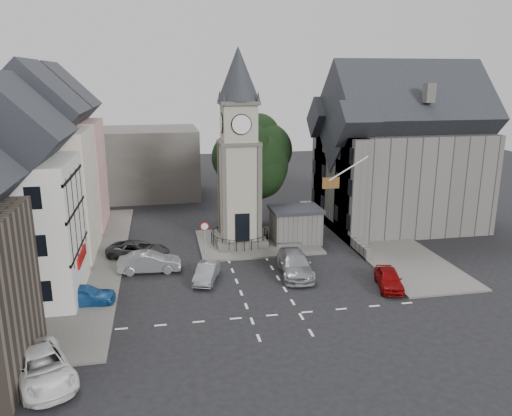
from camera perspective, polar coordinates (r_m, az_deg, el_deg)
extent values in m
plane|color=black|center=(35.65, 0.18, -8.19)|extent=(120.00, 120.00, 0.00)
cube|color=#595651|center=(41.11, -18.97, -5.74)|extent=(6.00, 30.00, 0.14)
cube|color=#595651|center=(46.30, 12.97, -3.00)|extent=(6.00, 26.00, 0.14)
cube|color=#595651|center=(43.23, 0.09, -3.87)|extent=(10.00, 8.00, 0.16)
cube|color=silver|center=(30.77, 2.19, -12.12)|extent=(20.00, 8.00, 0.01)
cube|color=#4C4944|center=(42.90, -1.88, -3.65)|extent=(4.20, 4.20, 0.70)
torus|color=black|center=(42.68, -1.89, -2.72)|extent=(4.86, 4.86, 0.06)
cube|color=#9E927F|center=(41.73, -1.93, 2.02)|extent=(3.00, 3.00, 8.00)
cube|color=black|center=(41.07, -1.58, -2.23)|extent=(1.20, 0.25, 2.40)
cube|color=#4C4944|center=(41.03, -1.98, 7.48)|extent=(3.30, 3.30, 0.25)
cube|color=#9E927F|center=(40.85, -2.00, 9.70)|extent=(2.70, 2.70, 3.20)
cylinder|color=white|center=(39.48, -1.68, 9.53)|extent=(1.50, 0.12, 1.50)
cube|color=#4C4944|center=(40.74, -2.02, 11.95)|extent=(3.10, 3.10, 0.30)
cone|color=black|center=(40.69, -2.05, 15.11)|extent=(3.40, 3.40, 4.20)
cube|color=#5B5854|center=(43.09, 4.53, -2.14)|extent=(4.00, 3.00, 2.80)
cube|color=black|center=(42.67, 4.58, -0.15)|extent=(4.30, 3.30, 0.25)
cylinder|color=black|center=(47.43, -0.47, 0.49)|extent=(0.70, 0.70, 4.40)
cylinder|color=black|center=(39.90, -5.87, -3.80)|extent=(0.10, 0.10, 2.50)
cone|color=#A50C0C|center=(39.42, -5.91, -2.13)|extent=(0.70, 0.06, 0.70)
cone|color=white|center=(39.41, -5.90, -2.13)|extent=(0.54, 0.04, 0.54)
cube|color=#CD918D|center=(49.87, -21.37, 3.47)|extent=(7.50, 7.00, 10.00)
cube|color=beige|center=(42.19, -23.21, 1.37)|extent=(7.50, 7.00, 10.00)
cube|color=silver|center=(34.79, -25.77, -2.44)|extent=(7.50, 7.00, 9.00)
cube|color=#4C4944|center=(61.28, -16.14, 4.91)|extent=(20.00, 10.00, 8.00)
cube|color=#5B5854|center=(49.53, 16.13, 3.25)|extent=(14.00, 10.00, 9.00)
cube|color=#5B5854|center=(43.87, 10.93, 2.13)|extent=(1.60, 4.40, 9.00)
cube|color=#5B5854|center=(50.30, 8.01, 3.86)|extent=(1.60, 4.40, 9.00)
cube|color=#5B5854|center=(46.94, 8.89, -2.06)|extent=(0.40, 16.00, 0.90)
cylinder|color=white|center=(39.54, 10.54, 4.46)|extent=(3.17, 0.10, 1.89)
plane|color=#B21414|center=(39.27, 8.56, 2.84)|extent=(1.40, 0.00, 1.40)
imported|color=#1B5298|center=(33.53, -19.11, -9.37)|extent=(4.00, 1.82, 1.33)
imported|color=gray|center=(37.58, -12.07, -6.07)|extent=(4.60, 1.78, 1.50)
imported|color=#2C2C2E|center=(40.51, -13.29, -4.70)|extent=(5.36, 3.77, 1.36)
imported|color=gray|center=(35.42, -5.66, -7.36)|extent=(2.35, 3.94, 1.23)
imported|color=#97999E|center=(36.42, 4.45, -6.39)|extent=(2.72, 5.62, 1.58)
imported|color=maroon|center=(35.34, 14.94, -7.79)|extent=(2.43, 4.11, 1.31)
imported|color=white|center=(26.52, -23.28, -16.41)|extent=(4.31, 5.72, 1.44)
imported|color=beige|center=(46.44, 11.42, -1.71)|extent=(0.84, 0.76, 1.92)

